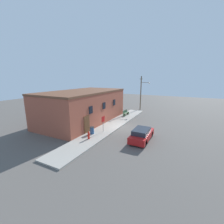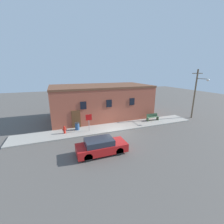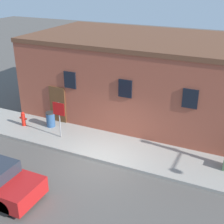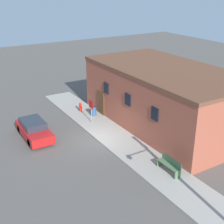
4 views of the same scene
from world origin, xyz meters
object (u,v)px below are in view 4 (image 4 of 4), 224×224
(stop_sign, at_px, (91,107))
(parked_car, at_px, (34,130))
(fire_hydrant, at_px, (80,107))
(bench, at_px, (169,165))
(trash_bin, at_px, (94,111))

(stop_sign, height_order, parked_car, stop_sign)
(fire_hydrant, height_order, parked_car, parked_car)
(fire_hydrant, distance_m, stop_sign, 2.76)
(fire_hydrant, distance_m, parked_car, 5.61)
(bench, height_order, parked_car, parked_car)
(stop_sign, height_order, trash_bin, stop_sign)
(fire_hydrant, xyz_separation_m, stop_sign, (2.59, -0.26, 0.92))
(trash_bin, xyz_separation_m, parked_car, (1.13, -5.56, 0.07))
(trash_bin, bearing_deg, bench, -0.93)
(stop_sign, bearing_deg, bench, 4.28)
(stop_sign, distance_m, trash_bin, 1.70)
(stop_sign, relative_size, parked_car, 0.47)
(parked_car, bearing_deg, stop_sign, 89.42)
(trash_bin, bearing_deg, fire_hydrant, -158.53)
(bench, xyz_separation_m, trash_bin, (-9.93, 0.16, -0.03))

